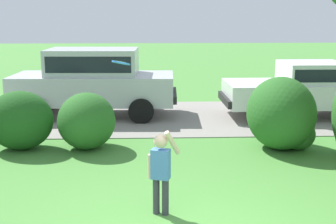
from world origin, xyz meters
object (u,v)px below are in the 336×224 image
parked_sedan (304,87)px  child_thrower (161,168)px  parked_suv (94,79)px  frisbee (121,63)px

parked_sedan → child_thrower: size_ratio=3.43×
child_thrower → parked_suv: bearing=104.8°
parked_suv → frisbee: (1.17, -6.00, 1.09)m
parked_suv → child_thrower: parked_suv is taller
parked_sedan → parked_suv: size_ratio=0.92×
parked_sedan → child_thrower: parked_sedan is taller
parked_sedan → child_thrower: bearing=-123.9°
parked_suv → frisbee: size_ratio=16.55×
parked_suv → child_thrower: bearing=-75.2°
parked_sedan → frisbee: bearing=-130.3°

